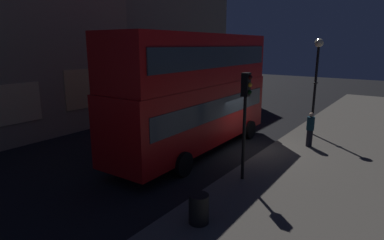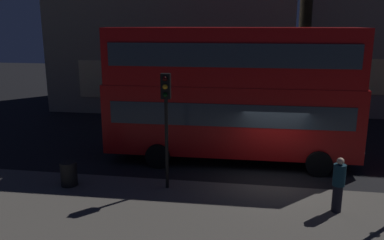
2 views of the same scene
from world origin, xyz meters
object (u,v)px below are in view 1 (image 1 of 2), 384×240
pedestrian (310,129)px  litter_bin (199,209)px  double_decker_bus (196,88)px  traffic_light_far_side (228,78)px  street_lamp (317,67)px  traffic_light_near_kerb (246,104)px

pedestrian → litter_bin: size_ratio=2.01×
double_decker_bus → traffic_light_far_side: bearing=19.0°
street_lamp → litter_bin: 12.11m
traffic_light_near_kerb → street_lamp: size_ratio=0.76×
traffic_light_near_kerb → pedestrian: traffic_light_near_kerb is taller
traffic_light_near_kerb → street_lamp: bearing=-5.8°
double_decker_bus → traffic_light_near_kerb: bearing=-119.8°
double_decker_bus → litter_bin: (-5.48, -3.91, -2.58)m
double_decker_bus → street_lamp: bearing=-33.7°
double_decker_bus → litter_bin: 7.21m
traffic_light_near_kerb → traffic_light_far_side: traffic_light_near_kerb is taller
double_decker_bus → traffic_light_near_kerb: double_decker_bus is taller
pedestrian → litter_bin: pedestrian is taller
double_decker_bus → traffic_light_near_kerb: (-1.95, -3.56, -0.10)m
traffic_light_far_side → litter_bin: traffic_light_far_side is taller
pedestrian → litter_bin: (-9.11, 0.60, -0.46)m
traffic_light_near_kerb → street_lamp: street_lamp is taller
traffic_light_far_side → pedestrian: (-5.72, -7.92, -1.65)m
traffic_light_far_side → litter_bin: bearing=25.1°
litter_bin → traffic_light_far_side: bearing=26.3°
street_lamp → double_decker_bus: bearing=147.3°
traffic_light_near_kerb → street_lamp: 8.16m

